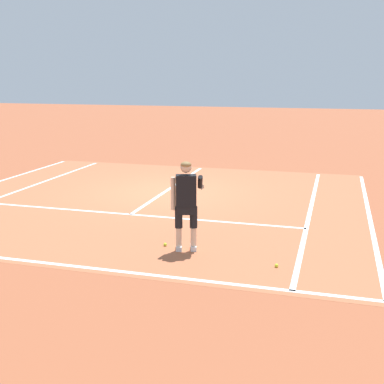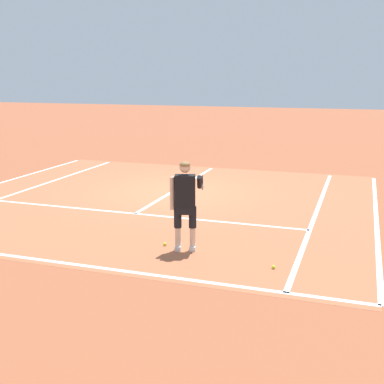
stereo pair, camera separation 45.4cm
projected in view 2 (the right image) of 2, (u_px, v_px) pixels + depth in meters
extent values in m
plane|color=#9E5133|center=(173.00, 191.00, 14.47)|extent=(80.00, 80.00, 0.00)
cube|color=#B2603D|center=(159.00, 200.00, 13.50)|extent=(10.98, 10.19, 0.00)
cube|color=white|center=(55.00, 262.00, 8.99)|extent=(10.98, 0.10, 0.01)
cube|color=white|center=(135.00, 214.00, 12.11)|extent=(8.23, 0.10, 0.01)
cube|color=white|center=(181.00, 187.00, 15.06)|extent=(0.10, 6.40, 0.01)
cube|color=white|center=(30.00, 189.00, 14.79)|extent=(0.10, 9.79, 0.01)
cube|color=white|center=(316.00, 213.00, 12.21)|extent=(0.10, 9.79, 0.01)
cube|color=white|center=(376.00, 218.00, 11.78)|extent=(0.10, 9.79, 0.01)
cube|color=white|center=(178.00, 247.00, 9.62)|extent=(0.19, 0.30, 0.09)
cube|color=white|center=(193.00, 247.00, 9.62)|extent=(0.19, 0.30, 0.09)
cylinder|color=beige|center=(178.00, 237.00, 9.53)|extent=(0.11, 0.11, 0.36)
cylinder|color=black|center=(178.00, 217.00, 9.45)|extent=(0.14, 0.14, 0.41)
cylinder|color=beige|center=(193.00, 237.00, 9.53)|extent=(0.11, 0.11, 0.36)
cylinder|color=black|center=(193.00, 217.00, 9.44)|extent=(0.14, 0.14, 0.41)
cube|color=black|center=(185.00, 209.00, 9.41)|extent=(0.38, 0.29, 0.20)
cube|color=black|center=(185.00, 191.00, 9.33)|extent=(0.43, 0.32, 0.60)
cylinder|color=beige|center=(172.00, 193.00, 9.35)|extent=(0.09, 0.09, 0.62)
cylinder|color=black|center=(199.00, 182.00, 9.38)|extent=(0.16, 0.28, 0.29)
cylinder|color=beige|center=(202.00, 187.00, 9.61)|extent=(0.16, 0.30, 0.14)
sphere|color=beige|center=(185.00, 167.00, 9.24)|extent=(0.21, 0.21, 0.21)
ellipsoid|color=olive|center=(185.00, 165.00, 9.21)|extent=(0.25, 0.25, 0.12)
cylinder|color=#232326|center=(202.00, 186.00, 9.83)|extent=(0.09, 0.20, 0.03)
cylinder|color=black|center=(202.00, 184.00, 9.98)|extent=(0.05, 0.10, 0.02)
torus|color=black|center=(202.00, 182.00, 10.16)|extent=(0.11, 0.29, 0.30)
cylinder|color=silver|center=(202.00, 182.00, 10.16)|extent=(0.08, 0.24, 0.25)
sphere|color=#CCE02D|center=(274.00, 267.00, 8.65)|extent=(0.07, 0.07, 0.07)
sphere|color=#CCE02D|center=(165.00, 244.00, 9.83)|extent=(0.07, 0.07, 0.07)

